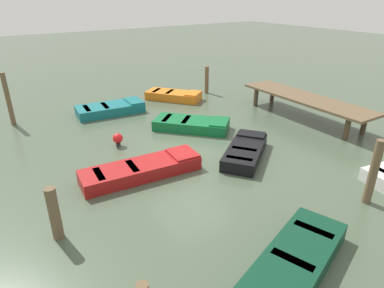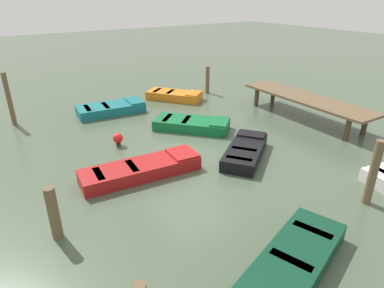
% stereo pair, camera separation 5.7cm
% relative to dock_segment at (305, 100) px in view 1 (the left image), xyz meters
% --- Properties ---
extents(ground_plane, '(80.00, 80.00, 0.00)m').
position_rel_dock_segment_xyz_m(ground_plane, '(0.21, -6.00, -0.84)').
color(ground_plane, '#475642').
extents(dock_segment, '(6.16, 1.69, 0.95)m').
position_rel_dock_segment_xyz_m(dock_segment, '(0.00, 0.00, 0.00)').
color(dock_segment, brown).
rests_on(dock_segment, ground_plane).
extents(rowboat_red, '(1.37, 3.65, 0.46)m').
position_rel_dock_segment_xyz_m(rowboat_red, '(0.62, -8.07, -0.62)').
color(rowboat_red, maroon).
rests_on(rowboat_red, ground_plane).
extents(rowboat_black, '(2.40, 2.74, 0.46)m').
position_rel_dock_segment_xyz_m(rowboat_black, '(1.41, -4.67, -0.62)').
color(rowboat_black, black).
rests_on(rowboat_black, ground_plane).
extents(rowboat_orange, '(2.86, 2.53, 0.46)m').
position_rel_dock_segment_xyz_m(rowboat_orange, '(-5.52, -3.26, -0.62)').
color(rowboat_orange, orange).
rests_on(rowboat_orange, ground_plane).
extents(rowboat_dark_green, '(2.31, 4.26, 0.46)m').
position_rel_dock_segment_xyz_m(rowboat_dark_green, '(5.89, -7.75, -0.62)').
color(rowboat_dark_green, '#0C3823').
rests_on(rowboat_dark_green, ground_plane).
extents(rowboat_teal, '(1.60, 3.05, 0.46)m').
position_rel_dock_segment_xyz_m(rowboat_teal, '(-5.32, -6.73, -0.62)').
color(rowboat_teal, '#14666B').
rests_on(rowboat_teal, ground_plane).
extents(rowboat_green, '(2.99, 2.87, 0.46)m').
position_rel_dock_segment_xyz_m(rowboat_green, '(-1.63, -4.76, -0.62)').
color(rowboat_green, '#0F602D').
rests_on(rowboat_green, ground_plane).
extents(mooring_piling_far_left, '(0.19, 0.19, 2.16)m').
position_rel_dock_segment_xyz_m(mooring_piling_far_left, '(-6.26, -10.64, 0.24)').
color(mooring_piling_far_left, brown).
rests_on(mooring_piling_far_left, ground_plane).
extents(mooring_piling_near_right, '(0.21, 0.21, 1.43)m').
position_rel_dock_segment_xyz_m(mooring_piling_near_right, '(-5.59, -1.15, -0.12)').
color(mooring_piling_near_right, brown).
rests_on(mooring_piling_near_right, ground_plane).
extents(mooring_piling_mid_left, '(0.22, 0.22, 1.78)m').
position_rel_dock_segment_xyz_m(mooring_piling_mid_left, '(5.19, -3.81, 0.05)').
color(mooring_piling_mid_left, brown).
rests_on(mooring_piling_mid_left, ground_plane).
extents(mooring_piling_far_right, '(0.24, 0.24, 1.29)m').
position_rel_dock_segment_xyz_m(mooring_piling_far_right, '(2.10, -10.89, -0.20)').
color(mooring_piling_far_right, brown).
rests_on(mooring_piling_far_right, ground_plane).
extents(marker_buoy, '(0.36, 0.36, 0.48)m').
position_rel_dock_segment_xyz_m(marker_buoy, '(-1.77, -7.86, -0.56)').
color(marker_buoy, '#262626').
rests_on(marker_buoy, ground_plane).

